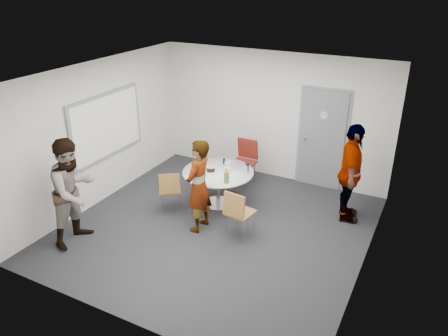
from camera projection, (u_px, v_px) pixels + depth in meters
The scene contains 15 objects.
floor at pixel (216, 228), 7.70m from camera, with size 5.00×5.00×0.00m, color black.
ceiling at pixel (215, 76), 6.57m from camera, with size 5.00×5.00×0.00m, color silver.
wall_back at pixel (272, 116), 9.15m from camera, with size 5.00×5.00×0.00m, color silver.
wall_left at pixel (99, 134), 8.19m from camera, with size 5.00×5.00×0.00m, color silver.
wall_right at pixel (373, 190), 6.09m from camera, with size 5.00×5.00×0.00m, color silver.
wall_front at pixel (114, 232), 5.12m from camera, with size 5.00×5.00×0.00m, color silver.
door at pixel (322, 139), 8.81m from camera, with size 1.02×0.17×2.12m.
whiteboard at pixel (107, 126), 8.29m from camera, with size 0.04×1.90×1.25m.
table at pixel (219, 176), 8.23m from camera, with size 1.34×1.34×0.98m.
chair_near_left at pixel (170, 188), 8.01m from camera, with size 0.56×0.57×0.82m.
chair_near_right at pixel (237, 210), 7.21m from camera, with size 0.47×0.50×0.88m.
chair_far at pixel (245, 157), 9.07m from camera, with size 0.46×0.50×0.97m.
person_main at pixel (199, 186), 7.36m from camera, with size 0.60×0.40×1.65m, color #A5C6EA.
person_left at pixel (74, 191), 7.02m from camera, with size 0.88×0.69×1.81m, color white.
person_right at pixel (350, 174), 7.63m from camera, with size 1.06×0.44×1.81m, color black.
Camera 1 is at (3.15, -5.76, 4.17)m, focal length 35.00 mm.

